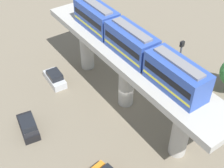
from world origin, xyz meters
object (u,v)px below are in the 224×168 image
object	(u,v)px
train	(131,42)
tree_mid_lot	(146,46)
parked_car_black	(28,126)
parked_car_silver	(55,78)
signal_post	(176,77)

from	to	relation	value
train	tree_mid_lot	world-z (taller)	train
parked_car_black	tree_mid_lot	xyz separation A→B (m)	(-19.80, -2.76, 2.07)
parked_car_silver	signal_post	size ratio (longest dim) A/B	0.41
train	signal_post	size ratio (longest dim) A/B	1.95
parked_car_black	signal_post	xyz separation A→B (m)	(-15.54, 7.39, 5.04)
train	parked_car_silver	size ratio (longest dim) A/B	4.78
tree_mid_lot	signal_post	distance (m)	11.40
train	parked_car_black	bearing A→B (deg)	-14.90
train	tree_mid_lot	size ratio (longest dim) A/B	4.98
tree_mid_lot	signal_post	size ratio (longest dim) A/B	0.39
parked_car_black	signal_post	bearing A→B (deg)	163.36
parked_car_silver	parked_car_black	xyz separation A→B (m)	(6.51, 6.14, 0.00)
train	signal_post	xyz separation A→B (m)	(-3.40, 4.16, -3.67)
signal_post	train	bearing A→B (deg)	-50.71
parked_car_black	signal_post	size ratio (longest dim) A/B	0.42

